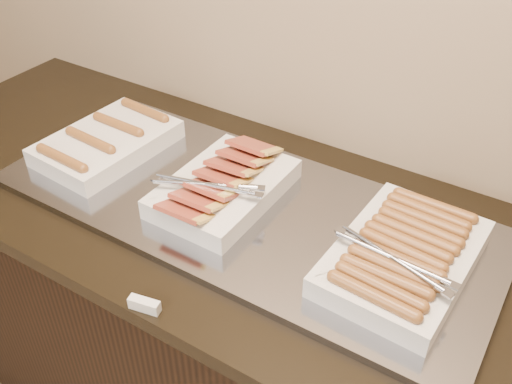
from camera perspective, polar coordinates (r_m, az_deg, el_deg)
counter at (r=1.69m, az=-1.87°, el=-13.38°), size 2.06×0.76×0.90m
warming_tray at (r=1.36m, az=-1.39°, el=-1.49°), size 1.20×0.50×0.02m
dish_left at (r=1.57m, az=-14.65°, el=4.86°), size 0.26×0.37×0.07m
dish_center at (r=1.35m, az=-3.34°, el=0.57°), size 0.27×0.36×0.09m
dish_right at (r=1.21m, az=14.51°, el=-6.16°), size 0.28×0.39×0.08m
label_holder at (r=1.15m, az=-11.10°, el=-11.01°), size 0.07×0.03×0.03m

